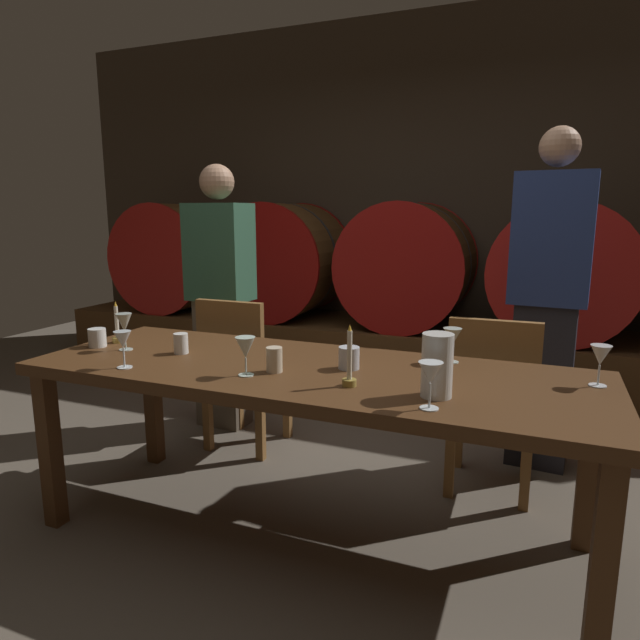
% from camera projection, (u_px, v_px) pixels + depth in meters
% --- Properties ---
extents(ground_plane, '(8.85, 8.85, 0.00)m').
position_uv_depth(ground_plane, '(298.00, 506.00, 2.57)').
color(ground_plane, brown).
extents(back_wall, '(6.81, 0.24, 2.94)m').
position_uv_depth(back_wall, '(426.00, 197.00, 4.74)').
color(back_wall, '#473A2D').
rests_on(back_wall, ground).
extents(barrel_shelf, '(6.13, 0.90, 0.45)m').
position_uv_depth(barrel_shelf, '(407.00, 352.00, 4.48)').
color(barrel_shelf, brown).
rests_on(barrel_shelf, ground).
extents(wine_barrel_far_left, '(0.98, 0.82, 0.98)m').
position_uv_depth(wine_barrel_far_left, '(180.00, 257.00, 5.14)').
color(wine_barrel_far_left, brown).
rests_on(wine_barrel_far_left, barrel_shelf).
extents(wine_barrel_left, '(0.98, 0.82, 0.98)m').
position_uv_depth(wine_barrel_left, '(284.00, 261.00, 4.75)').
color(wine_barrel_left, brown).
rests_on(wine_barrel_left, barrel_shelf).
extents(wine_barrel_center, '(0.98, 0.82, 0.98)m').
position_uv_depth(wine_barrel_center, '(408.00, 265.00, 4.35)').
color(wine_barrel_center, '#513319').
rests_on(wine_barrel_center, barrel_shelf).
extents(wine_barrel_right, '(0.98, 0.82, 0.98)m').
position_uv_depth(wine_barrel_right, '(562.00, 271.00, 3.93)').
color(wine_barrel_right, '#513319').
rests_on(wine_barrel_right, barrel_shelf).
extents(dining_table, '(2.29, 0.80, 0.74)m').
position_uv_depth(dining_table, '(309.00, 385.00, 2.22)').
color(dining_table, '#4C2D16').
rests_on(dining_table, ground).
extents(chair_left, '(0.40, 0.40, 0.88)m').
position_uv_depth(chair_left, '(241.00, 367.00, 3.11)').
color(chair_left, brown).
rests_on(chair_left, ground).
extents(chair_right, '(0.41, 0.41, 0.88)m').
position_uv_depth(chair_right, '(492.00, 397.00, 2.60)').
color(chair_right, brown).
rests_on(chair_right, ground).
extents(guest_left, '(0.39, 0.25, 1.63)m').
position_uv_depth(guest_left, '(221.00, 296.00, 3.42)').
color(guest_left, brown).
rests_on(guest_left, ground).
extents(guest_right, '(0.40, 0.27, 1.76)m').
position_uv_depth(guest_right, '(548.00, 300.00, 2.85)').
color(guest_right, black).
rests_on(guest_right, ground).
extents(candle_left, '(0.05, 0.05, 0.20)m').
position_uv_depth(candle_left, '(117.00, 331.00, 2.61)').
color(candle_left, olive).
rests_on(candle_left, dining_table).
extents(candle_right, '(0.05, 0.05, 0.23)m').
position_uv_depth(candle_right, '(349.00, 369.00, 1.95)').
color(candle_right, olive).
rests_on(candle_right, dining_table).
extents(pitcher, '(0.10, 0.10, 0.22)m').
position_uv_depth(pitcher, '(437.00, 365.00, 1.83)').
color(pitcher, white).
rests_on(pitcher, dining_table).
extents(wine_glass_far_left, '(0.07, 0.07, 0.17)m').
position_uv_depth(wine_glass_far_left, '(124.00, 324.00, 2.46)').
color(wine_glass_far_left, silver).
rests_on(wine_glass_far_left, dining_table).
extents(wine_glass_left, '(0.07, 0.07, 0.15)m').
position_uv_depth(wine_glass_left, '(123.00, 341.00, 2.17)').
color(wine_glass_left, white).
rests_on(wine_glass_left, dining_table).
extents(wine_glass_center_left, '(0.08, 0.08, 0.15)m').
position_uv_depth(wine_glass_center_left, '(245.00, 348.00, 2.07)').
color(wine_glass_center_left, silver).
rests_on(wine_glass_center_left, dining_table).
extents(wine_glass_center_right, '(0.08, 0.08, 0.14)m').
position_uv_depth(wine_glass_center_right, '(452.00, 338.00, 2.25)').
color(wine_glass_center_right, silver).
rests_on(wine_glass_center_right, dining_table).
extents(wine_glass_right, '(0.08, 0.08, 0.15)m').
position_uv_depth(wine_glass_right, '(430.00, 374.00, 1.72)').
color(wine_glass_right, white).
rests_on(wine_glass_right, dining_table).
extents(wine_glass_far_right, '(0.07, 0.07, 0.15)m').
position_uv_depth(wine_glass_far_right, '(600.00, 357.00, 1.94)').
color(wine_glass_far_right, white).
rests_on(wine_glass_far_right, dining_table).
extents(cup_far_left, '(0.08, 0.08, 0.08)m').
position_uv_depth(cup_far_left, '(97.00, 338.00, 2.53)').
color(cup_far_left, white).
rests_on(cup_far_left, dining_table).
extents(cup_center_left, '(0.06, 0.06, 0.09)m').
position_uv_depth(cup_center_left, '(181.00, 343.00, 2.41)').
color(cup_center_left, white).
rests_on(cup_center_left, dining_table).
extents(cup_center_right, '(0.06, 0.06, 0.10)m').
position_uv_depth(cup_center_right, '(274.00, 360.00, 2.13)').
color(cup_center_right, beige).
rests_on(cup_center_right, dining_table).
extents(cup_far_right, '(0.08, 0.08, 0.09)m').
position_uv_depth(cup_far_right, '(349.00, 358.00, 2.17)').
color(cup_far_right, silver).
rests_on(cup_far_right, dining_table).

